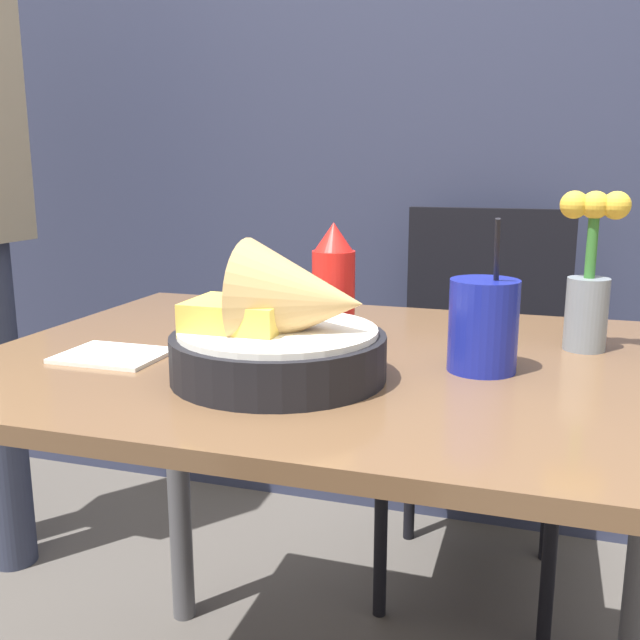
{
  "coord_description": "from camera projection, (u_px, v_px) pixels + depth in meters",
  "views": [
    {
      "loc": [
        0.27,
        -0.97,
        1.01
      ],
      "look_at": [
        -0.03,
        -0.04,
        0.8
      ],
      "focal_mm": 40.0,
      "sensor_mm": 36.0,
      "label": 1
    }
  ],
  "objects": [
    {
      "name": "chair_far_window",
      "position": [
        481.0,
        367.0,
        1.73
      ],
      "size": [
        0.4,
        0.4,
        0.91
      ],
      "color": "black",
      "rests_on": "ground_plane"
    },
    {
      "name": "ketchup_bottle",
      "position": [
        333.0,
        285.0,
        1.11
      ],
      "size": [
        0.07,
        0.07,
        0.19
      ],
      "color": "red",
      "rests_on": "dining_table"
    },
    {
      "name": "dining_table",
      "position": [
        346.0,
        428.0,
        1.06
      ],
      "size": [
        1.06,
        0.76,
        0.74
      ],
      "color": "brown",
      "rests_on": "ground_plane"
    },
    {
      "name": "food_basket",
      "position": [
        286.0,
        331.0,
        0.91
      ],
      "size": [
        0.28,
        0.28,
        0.18
      ],
      "color": "black",
      "rests_on": "dining_table"
    },
    {
      "name": "drink_cup",
      "position": [
        483.0,
        328.0,
        0.95
      ],
      "size": [
        0.09,
        0.09,
        0.21
      ],
      "color": "#192399",
      "rests_on": "dining_table"
    },
    {
      "name": "wall_window",
      "position": [
        451.0,
        50.0,
        1.84
      ],
      "size": [
        7.0,
        0.06,
        2.6
      ],
      "color": "#2D334C",
      "rests_on": "ground_plane"
    },
    {
      "name": "flower_vase",
      "position": [
        589.0,
        278.0,
        1.05
      ],
      "size": [
        0.1,
        0.06,
        0.24
      ],
      "color": "gray",
      "rests_on": "dining_table"
    },
    {
      "name": "napkin",
      "position": [
        113.0,
        355.0,
        1.03
      ],
      "size": [
        0.15,
        0.12,
        0.01
      ],
      "color": "white",
      "rests_on": "dining_table"
    }
  ]
}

